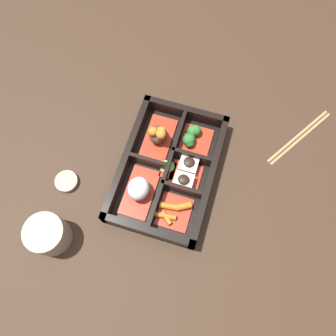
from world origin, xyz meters
The scene contains 12 objects.
ground_plane centered at (0.00, 0.00, 0.00)m, with size 3.00×3.00×0.00m, color #382619.
bento_base centered at (0.00, 0.00, 0.01)m, with size 0.30×0.20×0.01m.
bento_rim centered at (0.00, 0.00, 0.02)m, with size 0.30×0.20×0.05m.
bowl_rice centered at (-0.07, 0.04, 0.03)m, with size 0.11×0.06×0.05m.
bowl_stew centered at (0.07, 0.04, 0.03)m, with size 0.11×0.06×0.06m.
bowl_carrots centered at (-0.09, -0.04, 0.02)m, with size 0.08×0.07×0.02m.
bowl_tofu centered at (0.00, -0.04, 0.02)m, with size 0.08×0.07×0.04m.
bowl_greens centered at (0.09, -0.03, 0.02)m, with size 0.08×0.07×0.03m.
bowl_pickles centered at (0.00, 0.00, 0.02)m, with size 0.04×0.03×0.01m.
tea_cup centered at (-0.21, 0.19, 0.04)m, with size 0.08×0.08×0.07m.
chopsticks centered at (0.17, -0.27, 0.00)m, with size 0.18×0.12×0.01m.
sauce_dish centered at (-0.09, 0.21, 0.01)m, with size 0.05×0.05×0.01m.
Camera 1 is at (-0.24, -0.07, 0.70)m, focal length 35.00 mm.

